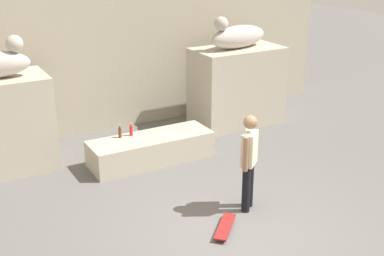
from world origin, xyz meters
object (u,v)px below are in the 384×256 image
Objects in this scene: skater at (249,159)px; skateboard at (225,227)px; statue_reclining_right at (237,36)px; bottle_red at (131,131)px; bottle_brown at (120,132)px.

skateboard is (-0.70, -0.40, -0.86)m from skater.
skater is (-2.17, -3.62, -1.22)m from statue_reclining_right.
bottle_red is at bearing 47.94° from skateboard.
statue_reclining_right is 3.71m from bottle_brown.
skateboard is at bearing -86.60° from bottle_red.
statue_reclining_right is 4.39m from skater.
skater is at bearing -68.17° from bottle_brown.
skater is 6.34× the size of bottle_red.
statue_reclining_right reaches higher than skateboard.
skateboard is 3.31m from bottle_brown.
bottle_brown is at bearing 3.29° from statue_reclining_right.
statue_reclining_right is 3.50m from bottle_red.
skater is at bearing -72.42° from bottle_red.
bottle_red is (0.24, -0.01, -0.00)m from bottle_brown.
bottle_red is (-0.19, 3.22, 0.58)m from skateboard.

